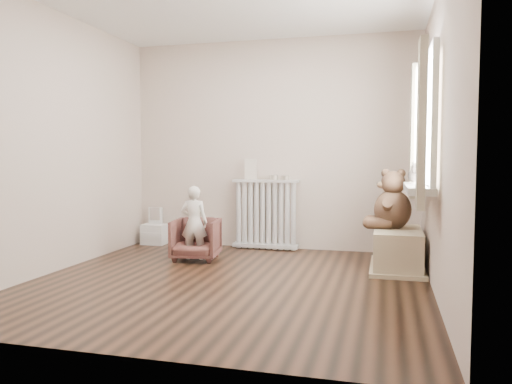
% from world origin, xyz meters
% --- Properties ---
extents(floor, '(3.60, 3.60, 0.01)m').
position_xyz_m(floor, '(0.00, 0.00, 0.00)').
color(floor, black).
rests_on(floor, ground).
extents(back_wall, '(3.60, 0.02, 2.60)m').
position_xyz_m(back_wall, '(0.00, 1.80, 1.30)').
color(back_wall, beige).
rests_on(back_wall, ground).
extents(front_wall, '(3.60, 0.02, 2.60)m').
position_xyz_m(front_wall, '(0.00, -1.80, 1.30)').
color(front_wall, beige).
rests_on(front_wall, ground).
extents(left_wall, '(0.02, 3.60, 2.60)m').
position_xyz_m(left_wall, '(-1.80, 0.00, 1.30)').
color(left_wall, beige).
rests_on(left_wall, ground).
extents(right_wall, '(0.02, 3.60, 2.60)m').
position_xyz_m(right_wall, '(1.80, 0.00, 1.30)').
color(right_wall, beige).
rests_on(right_wall, ground).
extents(window, '(0.03, 0.90, 1.10)m').
position_xyz_m(window, '(1.76, 0.30, 1.45)').
color(window, white).
rests_on(window, right_wall).
extents(window_sill, '(0.22, 1.10, 0.06)m').
position_xyz_m(window_sill, '(1.67, 0.30, 0.87)').
color(window_sill, silver).
rests_on(window_sill, right_wall).
extents(curtain_left, '(0.06, 0.26, 1.30)m').
position_xyz_m(curtain_left, '(1.65, -0.27, 1.39)').
color(curtain_left, '#BBB392').
rests_on(curtain_left, right_wall).
extents(curtain_right, '(0.06, 0.26, 1.30)m').
position_xyz_m(curtain_right, '(1.65, 0.87, 1.39)').
color(curtain_right, '#BBB392').
rests_on(curtain_right, right_wall).
extents(radiator, '(0.82, 0.16, 0.87)m').
position_xyz_m(radiator, '(-0.05, 1.68, 0.39)').
color(radiator, silver).
rests_on(radiator, floor).
extents(paper_doll, '(0.15, 0.01, 0.26)m').
position_xyz_m(paper_doll, '(-0.24, 1.68, 1.00)').
color(paper_doll, beige).
rests_on(paper_doll, radiator).
extents(tin_a, '(0.10, 0.10, 0.06)m').
position_xyz_m(tin_a, '(0.06, 1.68, 0.90)').
color(tin_a, '#A59E8C').
rests_on(tin_a, radiator).
extents(tin_b, '(0.10, 0.10, 0.05)m').
position_xyz_m(tin_b, '(0.20, 1.68, 0.89)').
color(tin_b, '#A59E8C').
rests_on(tin_b, radiator).
extents(toy_vanity, '(0.31, 0.22, 0.48)m').
position_xyz_m(toy_vanity, '(-1.55, 1.65, 0.28)').
color(toy_vanity, silver).
rests_on(toy_vanity, floor).
extents(armchair, '(0.55, 0.57, 0.46)m').
position_xyz_m(armchair, '(-0.65, 0.84, 0.23)').
color(armchair, '#4E2923').
rests_on(armchair, floor).
extents(child, '(0.32, 0.23, 0.81)m').
position_xyz_m(child, '(-0.65, 0.79, 0.43)').
color(child, white).
rests_on(child, armchair).
extents(toy_bench, '(0.46, 0.88, 0.41)m').
position_xyz_m(toy_bench, '(1.52, 0.92, 0.20)').
color(toy_bench, tan).
rests_on(toy_bench, floor).
extents(teddy_bear, '(0.49, 0.38, 0.60)m').
position_xyz_m(teddy_bear, '(1.47, 1.00, 0.67)').
color(teddy_bear, '#3E291B').
rests_on(teddy_bear, toy_bench).
extents(plush_cat, '(0.23, 0.27, 0.20)m').
position_xyz_m(plush_cat, '(1.66, 0.53, 1.00)').
color(plush_cat, slate).
rests_on(plush_cat, window_sill).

